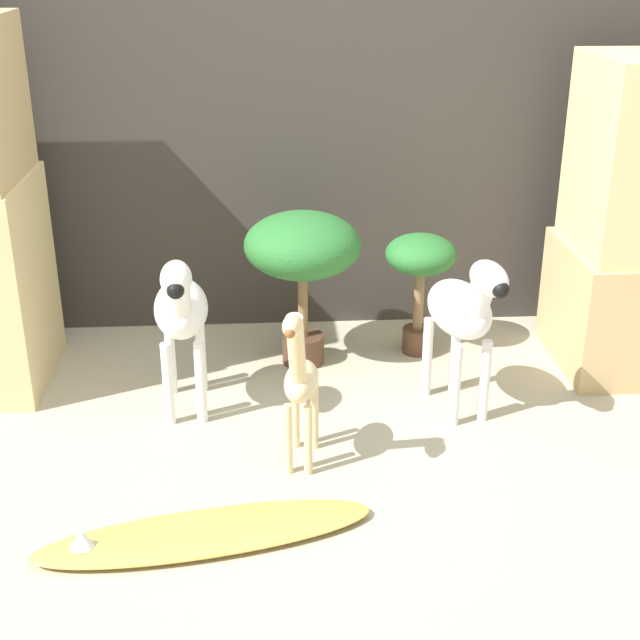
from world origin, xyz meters
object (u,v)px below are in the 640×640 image
Objects in this scene: giraffe_figurine at (300,380)px; surfboard at (203,533)px; zebra_right at (464,310)px; potted_palm_front at (302,252)px; potted_palm_back at (420,265)px; zebra_left at (181,310)px.

surfboard is at bearing -128.19° from giraffe_figurine.
zebra_right is 0.72m from potted_palm_front.
giraffe_figurine reaches higher than potted_palm_back.
zebra_right is 1.22m from surfboard.
zebra_right is at bearing -39.44° from potted_palm_front.
giraffe_figurine is 0.95× the size of potted_palm_front.
zebra_left reaches higher than surfboard.
potted_palm_front reaches higher than giraffe_figurine.
zebra_left is 0.88m from surfboard.
giraffe_figurine reaches higher than surfboard.
potted_palm_front is (0.45, 0.39, 0.07)m from zebra_left.
zebra_right is at bearing 38.45° from surfboard.
zebra_left is at bearing 135.75° from giraffe_figurine.
zebra_right is 1.06× the size of giraffe_figurine.
giraffe_figurine is 0.81m from potted_palm_front.
zebra_left is at bearing -154.04° from potted_palm_back.
zebra_right is 1.01m from zebra_left.
potted_palm_front is at bearing 40.82° from zebra_left.
potted_palm_back is at bearing 56.07° from surfboard.
zebra_right is 1.01× the size of potted_palm_front.
potted_palm_back is (0.53, 0.86, 0.07)m from giraffe_figurine.
zebra_left is at bearing 97.64° from surfboard.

